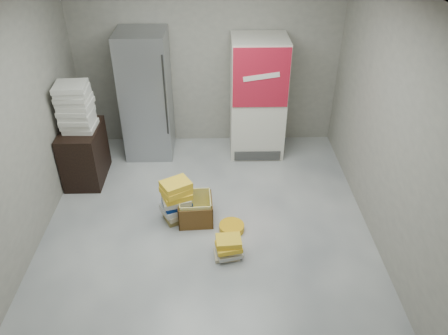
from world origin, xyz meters
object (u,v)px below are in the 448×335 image
object	(u,v)px
steel_fridge	(146,96)
phonebook_stack_main	(177,201)
coke_cooler	(258,98)
wood_shelf	(85,154)
cardboard_box	(195,210)

from	to	relation	value
steel_fridge	phonebook_stack_main	distance (m)	1.88
steel_fridge	coke_cooler	distance (m)	1.65
coke_cooler	phonebook_stack_main	size ratio (longest dim) A/B	3.15
wood_shelf	cardboard_box	xyz separation A→B (m)	(1.58, -0.97, -0.26)
phonebook_stack_main	cardboard_box	world-z (taller)	phonebook_stack_main
phonebook_stack_main	coke_cooler	bearing A→B (deg)	32.00
steel_fridge	cardboard_box	size ratio (longest dim) A/B	4.22
phonebook_stack_main	cardboard_box	size ratio (longest dim) A/B	1.27
phonebook_stack_main	cardboard_box	xyz separation A→B (m)	(0.23, -0.02, -0.14)
coke_cooler	cardboard_box	bearing A→B (deg)	-117.95
wood_shelf	coke_cooler	bearing A→B (deg)	16.28
coke_cooler	cardboard_box	size ratio (longest dim) A/B	3.99
wood_shelf	cardboard_box	size ratio (longest dim) A/B	1.78
steel_fridge	wood_shelf	distance (m)	1.23
coke_cooler	wood_shelf	size ratio (longest dim) A/B	2.25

